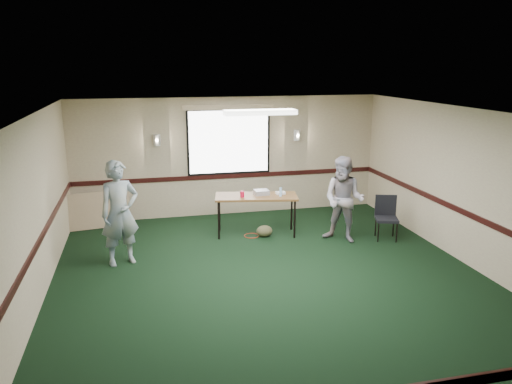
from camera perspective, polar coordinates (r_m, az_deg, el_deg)
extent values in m
plane|color=black|center=(8.10, 2.15, -10.53)|extent=(8.00, 8.00, 0.00)
plane|color=tan|center=(11.43, -3.11, 4.05)|extent=(7.00, 0.00, 7.00)
plane|color=tan|center=(4.20, 17.53, -15.95)|extent=(7.00, 0.00, 7.00)
plane|color=tan|center=(7.52, -24.44, -2.86)|extent=(0.00, 8.00, 8.00)
plane|color=tan|center=(9.18, 23.81, 0.18)|extent=(0.00, 8.00, 8.00)
plane|color=silver|center=(7.37, 2.35, 8.84)|extent=(8.00, 8.00, 0.00)
cube|color=black|center=(11.51, -3.07, 1.83)|extent=(7.00, 0.03, 0.10)
cube|color=black|center=(7.66, -23.97, -6.08)|extent=(0.03, 8.00, 0.10)
cube|color=black|center=(9.28, 23.46, -2.52)|extent=(0.03, 8.00, 0.10)
cube|color=black|center=(11.35, -3.12, 5.76)|extent=(1.90, 0.01, 1.50)
cube|color=white|center=(11.34, -3.11, 5.76)|extent=(1.80, 0.02, 1.40)
cube|color=beige|center=(11.25, -3.17, 9.64)|extent=(2.05, 0.08, 0.10)
cylinder|color=silver|center=(11.13, -11.26, 5.85)|extent=(0.16, 0.16, 0.25)
cylinder|color=silver|center=(11.69, 4.70, 6.49)|extent=(0.16, 0.16, 0.25)
cube|color=white|center=(8.34, 0.48, 9.11)|extent=(1.20, 0.32, 0.08)
cube|color=#533217|center=(10.10, 0.02, -0.53)|extent=(1.74, 0.95, 0.04)
cylinder|color=black|center=(9.95, -4.28, -3.27)|extent=(0.04, 0.04, 0.78)
cylinder|color=black|center=(10.02, 4.44, -3.15)|extent=(0.04, 0.04, 0.78)
cylinder|color=black|center=(10.46, -4.21, -2.38)|extent=(0.04, 0.04, 0.78)
cylinder|color=black|center=(10.52, 4.09, -2.27)|extent=(0.04, 0.04, 0.78)
cube|color=#92929A|center=(10.16, 0.63, -0.03)|extent=(0.30, 0.25, 0.10)
cube|color=white|center=(10.22, 2.82, -0.10)|extent=(0.19, 0.15, 0.05)
cylinder|color=#B80C2B|center=(9.96, -1.59, -0.25)|extent=(0.08, 0.08, 0.13)
cylinder|color=#99CBFB|center=(10.03, 2.83, 0.01)|extent=(0.05, 0.05, 0.18)
ellipsoid|color=#4D492C|center=(10.16, 0.96, -4.49)|extent=(0.38, 0.32, 0.23)
torus|color=#B93017|center=(10.22, -0.50, -5.01)|extent=(0.33, 0.33, 0.02)
cube|color=#A18563|center=(11.14, -18.04, -2.05)|extent=(1.52, 0.45, 0.77)
cube|color=black|center=(10.25, 14.71, -3.02)|extent=(0.53, 0.53, 0.06)
cube|color=black|center=(10.38, 14.60, -1.45)|extent=(0.41, 0.17, 0.42)
cylinder|color=black|center=(10.13, 13.80, -4.52)|extent=(0.03, 0.03, 0.39)
cylinder|color=black|center=(10.19, 15.78, -4.53)|extent=(0.03, 0.03, 0.39)
cylinder|color=black|center=(10.46, 13.51, -3.88)|extent=(0.03, 0.03, 0.39)
cylinder|color=black|center=(10.52, 15.42, -3.90)|extent=(0.03, 0.03, 0.39)
imported|color=#3D5A87|center=(8.91, -15.31, -2.34)|extent=(0.78, 0.64, 1.84)
imported|color=#7B93C0|center=(9.86, 10.02, -0.87)|extent=(1.04, 1.02, 1.69)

